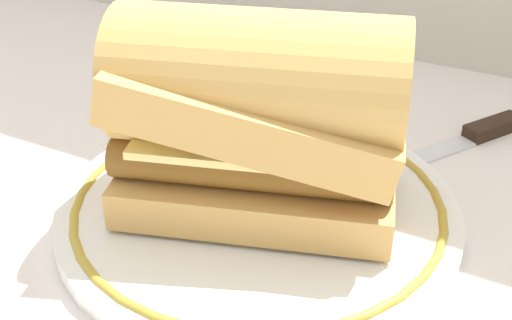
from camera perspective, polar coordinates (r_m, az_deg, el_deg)
ground_plane at (r=0.45m, az=-1.26°, el=-6.43°), size 1.50×1.50×0.00m
plate at (r=0.46m, az=0.00°, el=-3.94°), size 0.27×0.27×0.01m
sausage_sandwich at (r=0.43m, az=0.00°, el=3.97°), size 0.20×0.15×0.13m
butter_knife at (r=0.57m, az=16.84°, el=1.66°), size 0.09×0.14×0.01m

